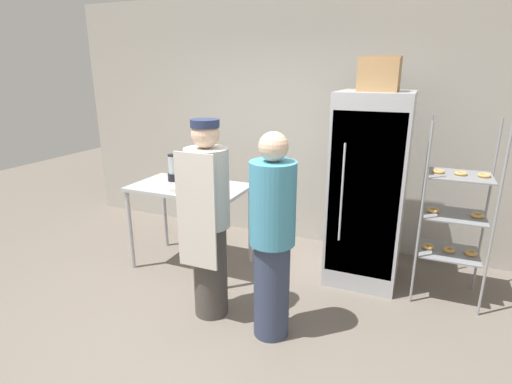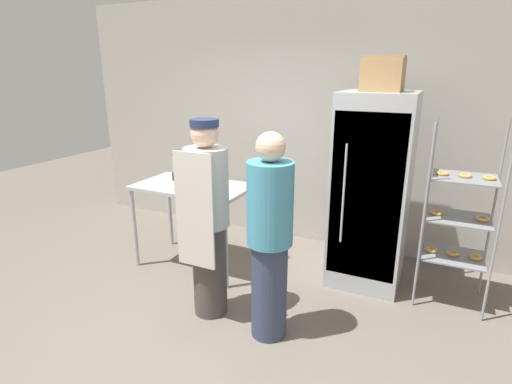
{
  "view_description": "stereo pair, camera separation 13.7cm",
  "coord_description": "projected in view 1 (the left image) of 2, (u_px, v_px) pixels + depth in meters",
  "views": [
    {
      "loc": [
        1.33,
        -2.37,
        2.08
      ],
      "look_at": [
        0.05,
        0.66,
        1.07
      ],
      "focal_mm": 28.0,
      "sensor_mm": 36.0,
      "label": 1
    },
    {
      "loc": [
        1.45,
        -2.31,
        2.08
      ],
      "look_at": [
        0.05,
        0.66,
        1.07
      ],
      "focal_mm": 28.0,
      "sensor_mm": 36.0,
      "label": 2
    }
  ],
  "objects": [
    {
      "name": "cardboard_storage_box",
      "position": [
        380.0,
        74.0,
        3.57
      ],
      "size": [
        0.35,
        0.34,
        0.3
      ],
      "color": "#A87F51",
      "rests_on": "refrigerator"
    },
    {
      "name": "ground_plane",
      "position": [
        218.0,
        342.0,
        3.19
      ],
      "size": [
        14.0,
        14.0,
        0.0
      ],
      "primitive_type": "plane",
      "color": "#6B6056"
    },
    {
      "name": "refrigerator",
      "position": [
        368.0,
        190.0,
        3.94
      ],
      "size": [
        0.69,
        0.76,
        1.89
      ],
      "color": "#ADAFB5",
      "rests_on": "ground_plane"
    },
    {
      "name": "back_wall",
      "position": [
        306.0,
        123.0,
        4.79
      ],
      "size": [
        6.4,
        0.12,
        2.94
      ],
      "primitive_type": "cube",
      "color": "#ADA89E",
      "rests_on": "ground_plane"
    },
    {
      "name": "person_customer",
      "position": [
        272.0,
        238.0,
        3.05
      ],
      "size": [
        0.35,
        0.35,
        1.66
      ],
      "color": "#333D56",
      "rests_on": "ground_plane"
    },
    {
      "name": "donut_box",
      "position": [
        186.0,
        187.0,
        3.96
      ],
      "size": [
        0.25,
        0.2,
        0.24
      ],
      "color": "silver",
      "rests_on": "prep_counter"
    },
    {
      "name": "blender_pitcher",
      "position": [
        173.0,
        169.0,
        4.35
      ],
      "size": [
        0.12,
        0.12,
        0.3
      ],
      "color": "black",
      "rests_on": "prep_counter"
    },
    {
      "name": "prep_counter",
      "position": [
        190.0,
        195.0,
        4.22
      ],
      "size": [
        1.21,
        0.7,
        0.91
      ],
      "color": "#ADAFB5",
      "rests_on": "ground_plane"
    },
    {
      "name": "baking_rack",
      "position": [
        454.0,
        215.0,
        3.62
      ],
      "size": [
        0.58,
        0.52,
        1.68
      ],
      "color": "#93969B",
      "rests_on": "ground_plane"
    },
    {
      "name": "person_baker",
      "position": [
        208.0,
        219.0,
        3.32
      ],
      "size": [
        0.36,
        0.38,
        1.71
      ],
      "color": "#47423D",
      "rests_on": "ground_plane"
    }
  ]
}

